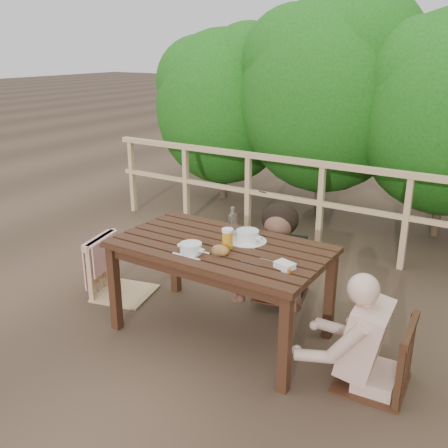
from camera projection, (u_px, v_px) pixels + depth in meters
The scene contains 16 objects.
ground at pixel (221, 332), 4.03m from camera, with size 60.00×60.00×0.00m, color brown.
table at pixel (221, 290), 3.90m from camera, with size 1.60×0.90×0.74m, color #321B0F.
chair_left at pixel (122, 243), 4.47m from camera, with size 0.50×0.50×1.00m, color tan.
chair_far at pixel (282, 250), 4.47m from camera, with size 0.45×0.45×0.90m, color #321B0F.
chair_right at pixel (378, 322), 3.26m from camera, with size 0.47×0.47×0.95m, color #321B0F.
woman at pixel (284, 222), 4.40m from camera, with size 0.57×0.70×1.42m, color black, non-canonical shape.
diner_right at pixel (385, 299), 3.18m from camera, with size 0.52×0.64×1.30m, color #D4A491, non-canonical shape.
railing at pixel (320, 207), 5.45m from camera, with size 5.60×0.10×1.01m, color tan.
hedge_row at pixel (401, 69), 5.74m from camera, with size 6.60×1.60×3.80m, color #184E11, non-canonical shape.
soup_near at pixel (191, 249), 3.61m from camera, with size 0.27×0.27×0.09m, color white.
soup_far at pixel (247, 237), 3.83m from camera, with size 0.30×0.30×0.10m, color silver.
bread_roll at pixel (220, 250), 3.59m from camera, with size 0.13×0.10×0.08m, color #9B5C27.
beer_glass at pixel (228, 239), 3.68m from camera, with size 0.08×0.08×0.16m, color orange.
bottle at pixel (233, 225), 3.82m from camera, with size 0.07×0.07×0.28m, color silver.
tumbler at pixel (216, 254), 3.54m from camera, with size 0.06×0.06×0.07m, color silver.
butter_tub at pixel (285, 266), 3.36m from camera, with size 0.13×0.09×0.06m, color silver.
Camera 1 is at (1.90, -2.95, 2.16)m, focal length 40.50 mm.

